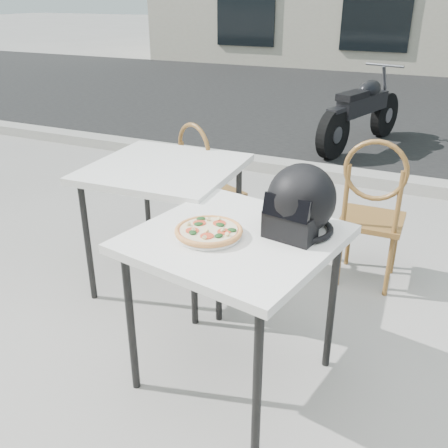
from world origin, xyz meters
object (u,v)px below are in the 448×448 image
at_px(cafe_chair_main, 373,206).
at_px(motorcycle, 362,113).
at_px(helmet, 300,203).
at_px(cafe_table_side, 164,177).
at_px(pizza, 209,230).
at_px(plate, 209,235).
at_px(cafe_chair_side, 205,180).
at_px(cafe_table_main, 235,249).

xyz_separation_m(cafe_chair_main, motorcycle, (-0.68, 3.31, -0.14)).
bearing_deg(helmet, cafe_table_side, 163.28).
bearing_deg(pizza, motorcycle, 92.10).
height_order(plate, cafe_table_side, cafe_table_side).
distance_m(plate, helmet, 0.42).
bearing_deg(cafe_chair_main, pizza, 66.22).
bearing_deg(cafe_table_side, pizza, -47.27).
bearing_deg(cafe_chair_side, cafe_chair_main, -155.52).
bearing_deg(cafe_chair_side, pizza, 144.18).
xyz_separation_m(pizza, helmet, (0.34, 0.21, 0.11)).
distance_m(cafe_table_side, cafe_chair_side, 0.59).
height_order(cafe_chair_main, cafe_chair_side, cafe_chair_main).
bearing_deg(motorcycle, plate, -71.56).
bearing_deg(plate, cafe_chair_main, 67.26).
height_order(cafe_chair_main, motorcycle, cafe_chair_main).
bearing_deg(cafe_table_main, cafe_chair_side, 122.59).
bearing_deg(cafe_chair_main, plate, 66.22).
distance_m(cafe_table_main, cafe_table_side, 1.00).
distance_m(helmet, cafe_table_side, 1.14).
bearing_deg(cafe_chair_main, cafe_chair_side, -2.84).
distance_m(plate, pizza, 0.02).
distance_m(plate, motorcycle, 4.56).
height_order(cafe_table_main, cafe_chair_side, cafe_chair_side).
height_order(plate, pizza, pizza).
relative_size(cafe_table_main, pizza, 2.84).
xyz_separation_m(pizza, cafe_chair_side, (-0.67, 1.27, -0.28)).
distance_m(plate, cafe_table_side, 0.98).
bearing_deg(cafe_table_side, cafe_chair_main, 23.69).
height_order(cafe_table_main, motorcycle, motorcycle).
bearing_deg(cafe_table_side, cafe_table_main, -40.55).
relative_size(plate, helmet, 1.04).
bearing_deg(cafe_table_main, motorcycle, 93.36).
distance_m(cafe_chair_side, motorcycle, 3.32).
relative_size(cafe_table_main, cafe_chair_main, 0.97).
distance_m(cafe_chair_main, cafe_table_side, 1.30).
xyz_separation_m(cafe_table_main, cafe_chair_main, (0.42, 1.16, -0.16)).
height_order(cafe_chair_side, motorcycle, cafe_chair_side).
relative_size(helmet, cafe_table_side, 0.40).
distance_m(helmet, cafe_chair_side, 1.52).
height_order(cafe_table_main, cafe_table_side, cafe_table_side).
relative_size(cafe_chair_side, motorcycle, 0.51).
relative_size(plate, cafe_chair_main, 0.38).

